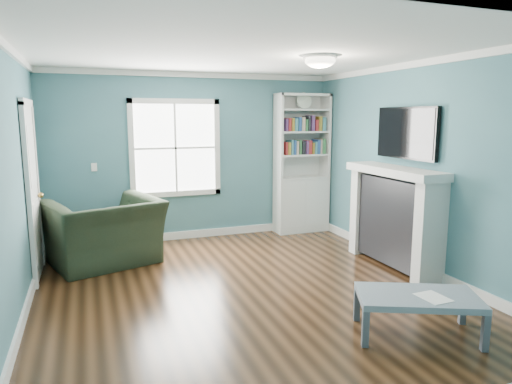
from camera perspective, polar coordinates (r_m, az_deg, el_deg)
name	(u,v)px	position (r m, az deg, el deg)	size (l,w,h in m)	color
floor	(247,292)	(5.19, -1.09, -12.39)	(5.00, 5.00, 0.00)	black
room_walls	(247,150)	(4.84, -1.15, 5.29)	(5.00, 5.00, 5.00)	#3A6571
trim	(247,182)	(4.87, -1.13, 1.24)	(4.50, 5.00, 2.60)	white
window	(176,148)	(7.17, -10.03, 5.43)	(1.40, 0.06, 1.50)	white
bookshelf	(301,177)	(7.70, 5.68, 1.85)	(0.90, 0.35, 2.31)	silver
fireplace	(394,218)	(6.14, 16.90, -3.16)	(0.44, 1.58, 1.30)	black
tv	(407,133)	(6.08, 18.31, 7.01)	(0.06, 1.10, 0.65)	black
door	(32,189)	(6.05, -26.17, 0.30)	(0.12, 0.98, 2.17)	silver
ceiling_fixture	(320,60)	(5.31, 8.02, 16.02)	(0.38, 0.38, 0.15)	white
light_switch	(94,167)	(7.08, -19.58, 2.95)	(0.08, 0.01, 0.12)	white
recliner	(104,221)	(6.30, -18.44, -3.45)	(1.33, 0.86, 1.16)	black
coffee_table	(418,300)	(4.38, 19.56, -12.57)	(1.18, 0.95, 0.38)	#444952
paper_sheet	(433,297)	(4.34, 21.27, -12.17)	(0.22, 0.27, 0.00)	white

